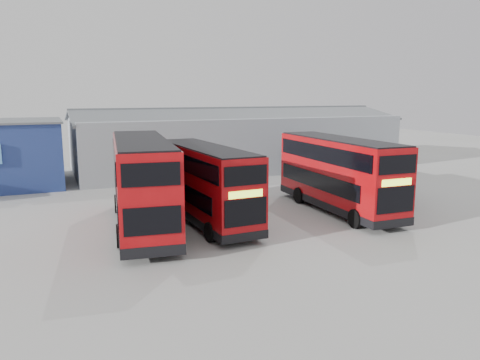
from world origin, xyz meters
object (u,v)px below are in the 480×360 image
maintenance_shed (235,141)px  double_decker_centre (206,185)px  double_decker_left (143,185)px  single_decker_blue (345,172)px  double_decker_right (338,175)px

maintenance_shed → double_decker_centre: maintenance_shed is taller
double_decker_left → maintenance_shed: bearing=-117.6°
double_decker_left → single_decker_blue: (15.78, 4.24, -0.96)m
double_decker_left → double_decker_right: bearing=-175.9°
double_decker_left → double_decker_centre: 3.51m
maintenance_shed → single_decker_blue: (3.15, -13.79, -1.16)m
maintenance_shed → double_decker_left: maintenance_shed is taller
maintenance_shed → single_decker_blue: 14.19m
double_decker_left → double_decker_centre: bearing=-172.7°
double_decker_left → single_decker_blue: double_decker_left is taller
double_decker_left → single_decker_blue: size_ratio=1.08×
double_decker_left → single_decker_blue: 16.36m
maintenance_shed → double_decker_left: 22.01m
double_decker_centre → single_decker_blue: 13.01m
double_decker_right → double_decker_left: bearing=178.3°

